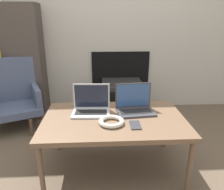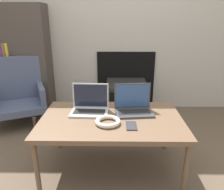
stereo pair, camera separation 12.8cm
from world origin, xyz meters
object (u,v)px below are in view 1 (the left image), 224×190
(tv, at_px, (122,98))
(armchair, at_px, (10,94))
(laptop_left, at_px, (91,106))
(laptop_right, at_px, (135,105))
(phone, at_px, (135,125))
(headphones, at_px, (111,122))

(tv, bearing_deg, armchair, -170.24)
(laptop_left, height_order, tv, laptop_left)
(laptop_right, distance_m, phone, 0.27)
(headphones, bearing_deg, armchair, 138.90)
(phone, bearing_deg, headphones, 166.86)
(laptop_right, xyz_separation_m, headphones, (-0.21, -0.22, -0.04))
(headphones, xyz_separation_m, phone, (0.17, -0.04, -0.01))
(headphones, distance_m, phone, 0.18)
(laptop_right, relative_size, armchair, 0.41)
(laptop_left, bearing_deg, headphones, -51.88)
(laptop_left, relative_size, tv, 0.61)
(phone, distance_m, tv, 1.29)
(laptop_right, bearing_deg, laptop_left, 173.97)
(laptop_right, bearing_deg, tv, 84.31)
(laptop_left, relative_size, headphones, 1.63)
(laptop_right, relative_size, tv, 0.63)
(laptop_left, bearing_deg, phone, -35.71)
(laptop_left, bearing_deg, laptop_right, 2.49)
(phone, bearing_deg, tv, 88.71)
(laptop_left, xyz_separation_m, tv, (0.36, 1.00, -0.31))
(phone, relative_size, tv, 0.27)
(armchair, bearing_deg, laptop_right, -53.44)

